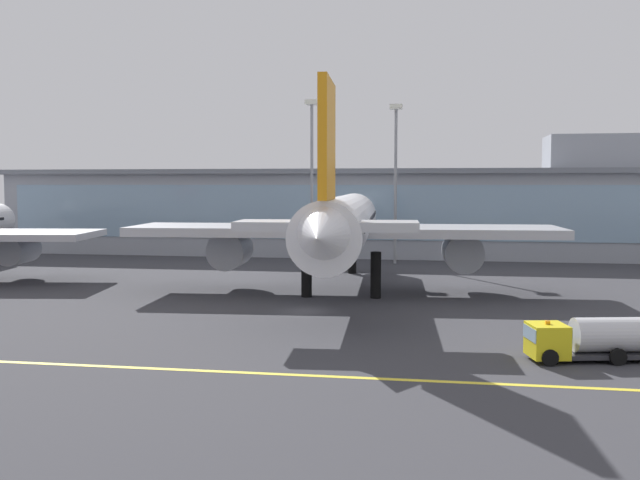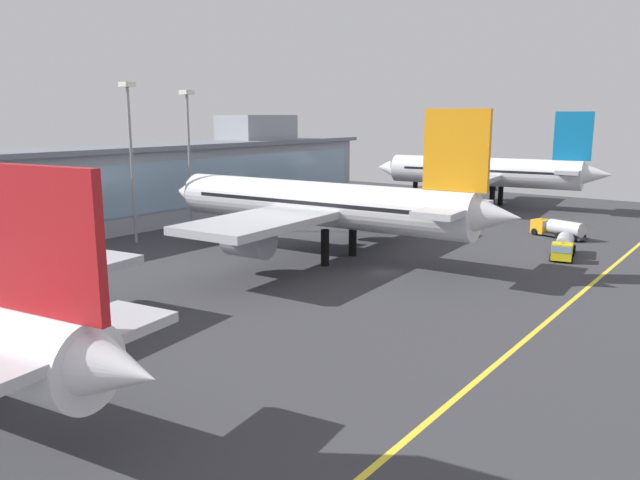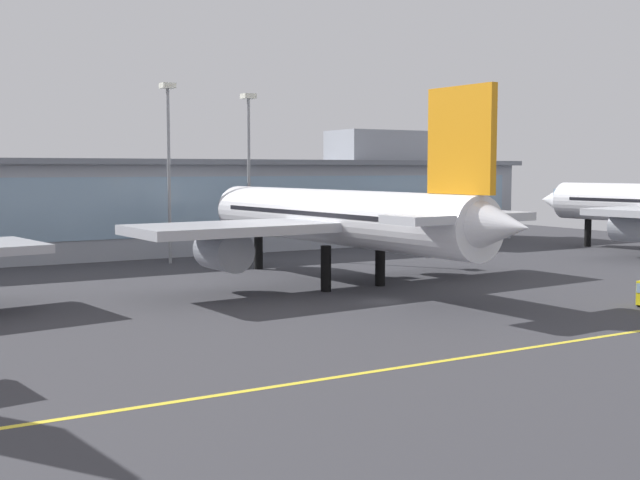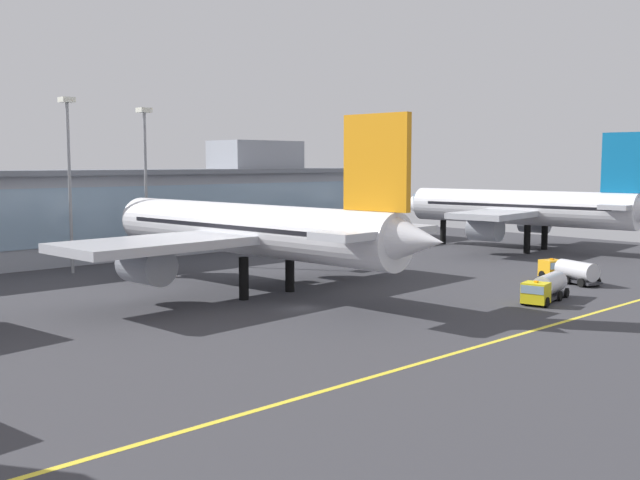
% 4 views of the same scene
% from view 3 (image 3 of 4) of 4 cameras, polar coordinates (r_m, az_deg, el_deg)
% --- Properties ---
extents(ground_plane, '(180.00, 180.00, 0.00)m').
position_cam_3_polar(ground_plane, '(78.43, 4.51, -4.33)').
color(ground_plane, '#38383D').
extents(taxiway_centreline_stripe, '(144.00, 0.50, 0.01)m').
position_cam_3_polar(taxiway_centreline_stripe, '(62.00, 16.30, -7.03)').
color(taxiway_centreline_stripe, yellow).
rests_on(taxiway_centreline_stripe, ground).
extents(terminal_building, '(124.98, 14.00, 19.36)m').
position_cam_3_polar(terminal_building, '(125.12, -8.83, 2.60)').
color(terminal_building, '#9399A3').
rests_on(terminal_building, ground).
extents(airliner_near_right, '(46.48, 54.39, 20.05)m').
position_cam_3_polar(airliner_near_right, '(88.36, 1.17, 1.52)').
color(airliner_near_right, black).
rests_on(airliner_near_right, ground).
extents(apron_light_mast_west, '(1.80, 1.80, 24.10)m').
position_cam_3_polar(apron_light_mast_west, '(110.69, -10.62, 6.49)').
color(apron_light_mast_west, gray).
rests_on(apron_light_mast_west, ground).
extents(apron_light_mast_centre, '(1.80, 1.80, 23.35)m').
position_cam_3_polar(apron_light_mast_centre, '(116.39, -5.04, 6.28)').
color(apron_light_mast_centre, gray).
rests_on(apron_light_mast_centre, ground).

